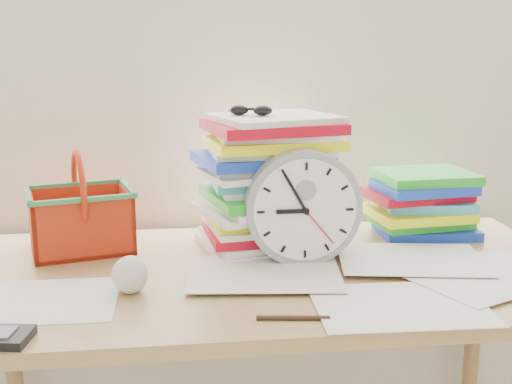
{
  "coord_description": "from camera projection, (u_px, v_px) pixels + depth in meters",
  "views": [
    {
      "loc": [
        -0.2,
        0.26,
        1.24
      ],
      "look_at": [
        -0.03,
        1.6,
        0.93
      ],
      "focal_mm": 45.0,
      "sensor_mm": 36.0,
      "label": 1
    }
  ],
  "objects": [
    {
      "name": "paper_stack",
      "position": [
        268.0,
        182.0,
        1.56
      ],
      "size": [
        0.37,
        0.33,
        0.32
      ],
      "primitive_type": null,
      "rotation": [
        0.0,
        0.0,
        0.2
      ],
      "color": "white",
      "rests_on": "desk"
    },
    {
      "name": "book_stack",
      "position": [
        422.0,
        204.0,
        1.67
      ],
      "size": [
        0.29,
        0.22,
        0.17
      ],
      "primitive_type": null,
      "rotation": [
        0.0,
        0.0,
        0.04
      ],
      "color": "white",
      "rests_on": "desk"
    },
    {
      "name": "desk",
      "position": [
        269.0,
        300.0,
        1.45
      ],
      "size": [
        1.4,
        0.7,
        0.75
      ],
      "color": "#9B7748",
      "rests_on": "ground"
    },
    {
      "name": "sunglasses",
      "position": [
        251.0,
        110.0,
        1.51
      ],
      "size": [
        0.14,
        0.13,
        0.03
      ],
      "primitive_type": null,
      "rotation": [
        0.0,
        0.0,
        -0.33
      ],
      "color": "black",
      "rests_on": "paper_stack"
    },
    {
      "name": "scattered_papers",
      "position": [
        269.0,
        266.0,
        1.43
      ],
      "size": [
        1.26,
        0.42,
        0.02
      ],
      "primitive_type": null,
      "color": "white",
      "rests_on": "desk"
    },
    {
      "name": "crumpled_ball",
      "position": [
        129.0,
        274.0,
        1.29
      ],
      "size": [
        0.08,
        0.08,
        0.08
      ],
      "primitive_type": "sphere",
      "color": "silver",
      "rests_on": "desk"
    },
    {
      "name": "pen",
      "position": [
        293.0,
        318.0,
        1.16
      ],
      "size": [
        0.13,
        0.03,
        0.01
      ],
      "primitive_type": "cylinder",
      "rotation": [
        0.0,
        1.57,
        -0.13
      ],
      "color": "black",
      "rests_on": "desk"
    },
    {
      "name": "curtain",
      "position": [
        249.0,
        21.0,
        1.68
      ],
      "size": [
        2.4,
        0.01,
        2.5
      ],
      "primitive_type": "cube",
      "color": "white",
      "rests_on": "room_shell"
    },
    {
      "name": "clock",
      "position": [
        303.0,
        207.0,
        1.44
      ],
      "size": [
        0.26,
        0.05,
        0.26
      ],
      "primitive_type": "cylinder",
      "rotation": [
        1.57,
        0.0,
        0.0
      ],
      "color": "gray",
      "rests_on": "desk"
    },
    {
      "name": "basket",
      "position": [
        80.0,
        202.0,
        1.54
      ],
      "size": [
        0.28,
        0.24,
        0.24
      ],
      "primitive_type": null,
      "rotation": [
        0.0,
        0.0,
        0.25
      ],
      "color": "red",
      "rests_on": "desk"
    }
  ]
}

